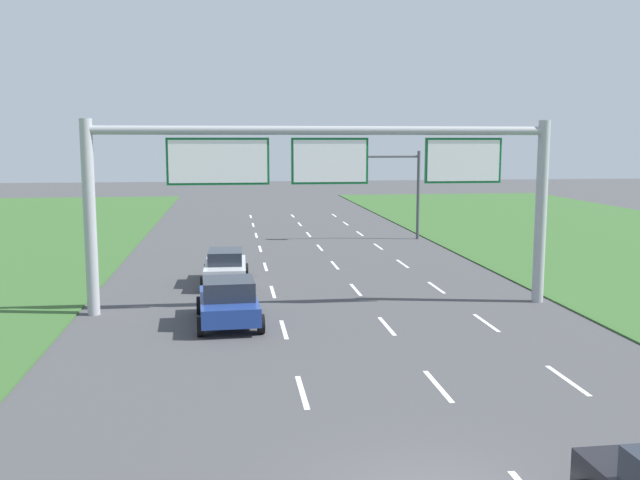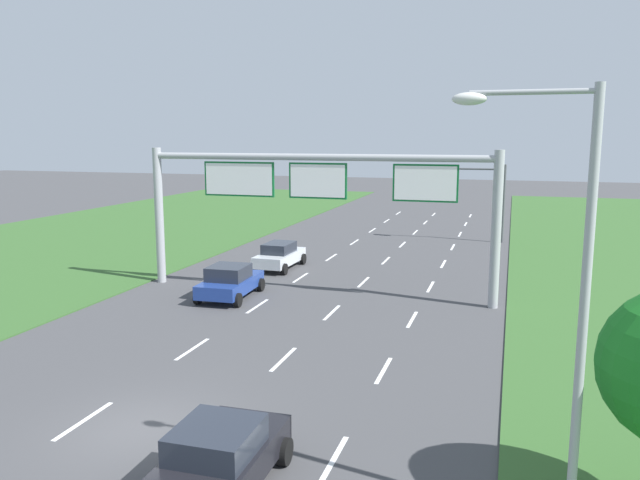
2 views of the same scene
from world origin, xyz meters
The scene contains 7 objects.
lane_dashes_inner_left centered at (-1.75, 15.00, 0.00)m, with size 0.14×68.40×0.01m.
lane_dashes_inner_right centered at (1.75, 15.00, 0.00)m, with size 0.14×68.40×0.01m.
lane_dashes_slip centered at (5.25, 15.00, 0.00)m, with size 0.14×68.40×0.01m.
car_lead_silver centered at (-3.70, 19.92, 0.77)m, with size 2.07×4.19×1.51m.
car_mid_lane centered at (-3.57, 13.02, 0.79)m, with size 2.34×4.22×1.58m.
sign_gantry centered at (0.06, 14.91, 4.95)m, with size 17.24×0.44×7.00m.
traffic_light_mast centered at (6.50, 32.98, 3.87)m, with size 4.76×0.49×5.60m.
Camera 1 is at (-3.47, -11.02, 6.23)m, focal length 40.00 mm.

